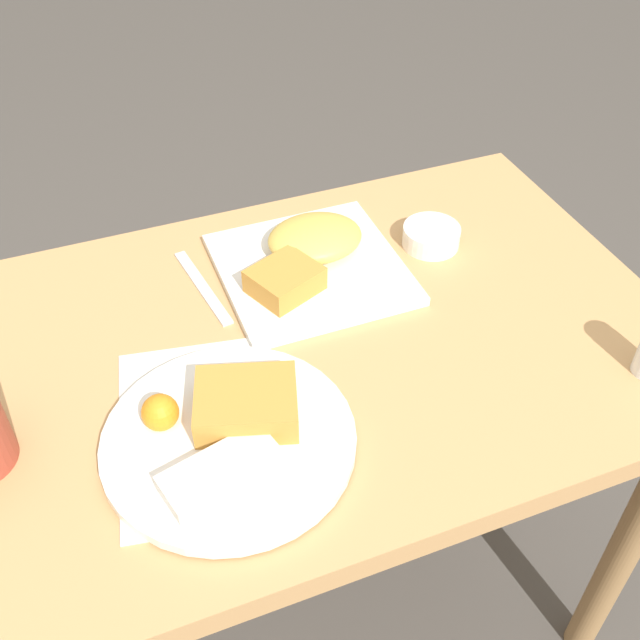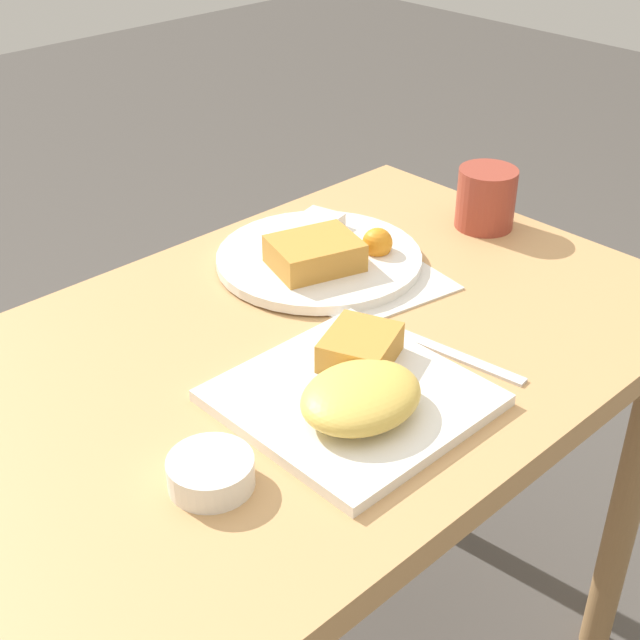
{
  "view_description": "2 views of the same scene",
  "coord_description": "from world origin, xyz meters",
  "px_view_note": "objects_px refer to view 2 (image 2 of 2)",
  "views": [
    {
      "loc": [
        0.24,
        0.67,
        1.4
      ],
      "look_at": [
        -0.01,
        0.03,
        0.76
      ],
      "focal_mm": 42.0,
      "sensor_mm": 36.0,
      "label": 1
    },
    {
      "loc": [
        -0.63,
        -0.68,
        1.31
      ],
      "look_at": [
        0.0,
        -0.02,
        0.74
      ],
      "focal_mm": 50.0,
      "sensor_mm": 36.0,
      "label": 2
    }
  ],
  "objects_px": {
    "plate_square_near": "(356,390)",
    "sauce_ramekin": "(211,471)",
    "plate_oval_far": "(320,254)",
    "butter_knife": "(457,356)",
    "coffee_mug": "(486,198)"
  },
  "relations": [
    {
      "from": "plate_oval_far",
      "to": "sauce_ramekin",
      "type": "height_order",
      "value": "plate_oval_far"
    },
    {
      "from": "plate_oval_far",
      "to": "butter_knife",
      "type": "height_order",
      "value": "plate_oval_far"
    },
    {
      "from": "plate_oval_far",
      "to": "butter_knife",
      "type": "bearing_deg",
      "value": -98.16
    },
    {
      "from": "plate_square_near",
      "to": "plate_oval_far",
      "type": "distance_m",
      "value": 0.33
    },
    {
      "from": "plate_oval_far",
      "to": "butter_knife",
      "type": "xyz_separation_m",
      "value": [
        -0.04,
        -0.28,
        -0.02
      ]
    },
    {
      "from": "plate_square_near",
      "to": "sauce_ramekin",
      "type": "height_order",
      "value": "plate_square_near"
    },
    {
      "from": "sauce_ramekin",
      "to": "butter_knife",
      "type": "height_order",
      "value": "sauce_ramekin"
    },
    {
      "from": "plate_square_near",
      "to": "butter_knife",
      "type": "distance_m",
      "value": 0.16
    },
    {
      "from": "butter_knife",
      "to": "coffee_mug",
      "type": "bearing_deg",
      "value": -65.38
    },
    {
      "from": "sauce_ramekin",
      "to": "butter_knife",
      "type": "xyz_separation_m",
      "value": [
        0.35,
        -0.03,
        -0.01
      ]
    },
    {
      "from": "plate_oval_far",
      "to": "sauce_ramekin",
      "type": "xyz_separation_m",
      "value": [
        -0.39,
        -0.26,
        -0.0
      ]
    },
    {
      "from": "sauce_ramekin",
      "to": "butter_knife",
      "type": "relative_size",
      "value": 0.48
    },
    {
      "from": "plate_oval_far",
      "to": "sauce_ramekin",
      "type": "distance_m",
      "value": 0.47
    },
    {
      "from": "sauce_ramekin",
      "to": "butter_knife",
      "type": "distance_m",
      "value": 0.35
    },
    {
      "from": "plate_square_near",
      "to": "butter_knife",
      "type": "relative_size",
      "value": 1.42
    }
  ]
}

